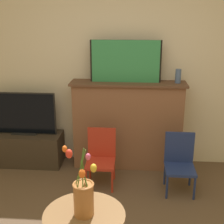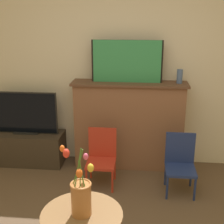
{
  "view_description": "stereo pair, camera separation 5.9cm",
  "coord_description": "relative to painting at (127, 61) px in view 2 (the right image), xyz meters",
  "views": [
    {
      "loc": [
        0.2,
        -1.75,
        1.92
      ],
      "look_at": [
        -0.03,
        1.16,
        0.97
      ],
      "focal_mm": 50.0,
      "sensor_mm": 36.0,
      "label": 1
    },
    {
      "loc": [
        0.25,
        -1.74,
        1.92
      ],
      "look_at": [
        -0.03,
        1.16,
        0.97
      ],
      "focal_mm": 50.0,
      "sensor_mm": 36.0,
      "label": 2
    }
  ],
  "objects": [
    {
      "name": "vase_tulips",
      "position": [
        -0.23,
        -1.74,
        -0.72
      ],
      "size": [
        0.26,
        0.2,
        0.56
      ],
      "color": "#AD6B38",
      "rests_on": "side_table"
    },
    {
      "name": "tv_monitor",
      "position": [
        -1.28,
        -0.06,
        -0.67
      ],
      "size": [
        0.83,
        0.12,
        0.55
      ],
      "color": "black",
      "rests_on": "tv_stand"
    },
    {
      "name": "tv_stand",
      "position": [
        -1.28,
        -0.06,
        -1.14
      ],
      "size": [
        0.94,
        0.39,
        0.41
      ],
      "color": "#382D23",
      "rests_on": "ground"
    },
    {
      "name": "wall_back",
      "position": [
        -0.07,
        0.18,
        -0.0
      ],
      "size": [
        8.0,
        0.06,
        2.7
      ],
      "color": "beige",
      "rests_on": "ground"
    },
    {
      "name": "fireplace_mantel",
      "position": [
        0.04,
        -0.01,
        -0.79
      ],
      "size": [
        1.4,
        0.35,
        1.1
      ],
      "color": "brown",
      "rests_on": "ground"
    },
    {
      "name": "mantel_candle",
      "position": [
        0.63,
        -0.01,
        -0.17
      ],
      "size": [
        0.07,
        0.07,
        0.17
      ],
      "color": "#4C6699",
      "rests_on": "fireplace_mantel"
    },
    {
      "name": "chair_red",
      "position": [
        -0.25,
        -0.48,
        -1.0
      ],
      "size": [
        0.32,
        0.32,
        0.65
      ],
      "color": "#B22D1E",
      "rests_on": "ground"
    },
    {
      "name": "chair_blue",
      "position": [
        0.63,
        -0.55,
        -1.0
      ],
      "size": [
        0.32,
        0.32,
        0.65
      ],
      "color": "navy",
      "rests_on": "ground"
    },
    {
      "name": "painting",
      "position": [
        0.0,
        0.0,
        0.0
      ],
      "size": [
        0.84,
        0.03,
        0.5
      ],
      "color": "black",
      "rests_on": "fireplace_mantel"
    }
  ]
}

